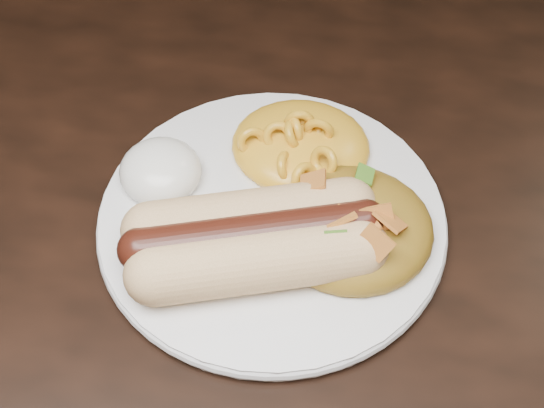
# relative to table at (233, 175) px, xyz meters

# --- Properties ---
(table) EXTENTS (1.60, 0.90, 0.75)m
(table) POSITION_rel_table_xyz_m (0.00, 0.00, 0.00)
(table) COLOR black
(table) RESTS_ON floor
(plate) EXTENTS (0.21, 0.21, 0.01)m
(plate) POSITION_rel_table_xyz_m (0.05, -0.11, 0.10)
(plate) COLOR white
(plate) RESTS_ON table
(hotdog) EXTENTS (0.12, 0.10, 0.03)m
(hotdog) POSITION_rel_table_xyz_m (0.04, -0.14, 0.12)
(hotdog) COLOR #FFC996
(hotdog) RESTS_ON plate
(mac_and_cheese) EXTENTS (0.10, 0.09, 0.03)m
(mac_and_cheese) POSITION_rel_table_xyz_m (0.06, -0.06, 0.12)
(mac_and_cheese) COLOR yellow
(mac_and_cheese) RESTS_ON plate
(sour_cream) EXTENTS (0.06, 0.06, 0.03)m
(sour_cream) POSITION_rel_table_xyz_m (-0.02, -0.10, 0.12)
(sour_cream) COLOR white
(sour_cream) RESTS_ON plate
(taco_salad) EXTENTS (0.09, 0.09, 0.04)m
(taco_salad) POSITION_rel_table_xyz_m (0.09, -0.12, 0.12)
(taco_salad) COLOR #BE5A1C
(taco_salad) RESTS_ON plate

